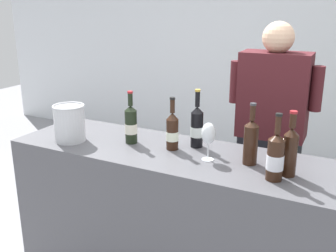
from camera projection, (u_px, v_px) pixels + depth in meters
name	position (u px, v px, depth m)	size (l,w,h in m)	color
wall_back	(276.00, 37.00, 4.38)	(8.00, 0.10, 2.80)	silver
counter	(169.00, 221.00, 2.46)	(1.93, 0.60, 0.94)	#4C4C51
wine_bottle_0	(275.00, 157.00, 1.90)	(0.08, 0.08, 0.34)	black
wine_bottle_1	(290.00, 150.00, 1.94)	(0.07, 0.07, 0.33)	black
wine_bottle_2	(172.00, 131.00, 2.31)	(0.07, 0.07, 0.31)	black
wine_bottle_3	(197.00, 126.00, 2.34)	(0.08, 0.08, 0.35)	black
wine_bottle_4	(131.00, 124.00, 2.41)	(0.08, 0.08, 0.33)	black
wine_bottle_5	(251.00, 141.00, 2.09)	(0.08, 0.08, 0.34)	black
wine_glass	(208.00, 135.00, 2.14)	(0.08, 0.08, 0.21)	silver
ice_bucket	(70.00, 123.00, 2.45)	(0.20, 0.20, 0.23)	silver
person_server	(269.00, 147.00, 2.76)	(0.61, 0.25, 1.65)	black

